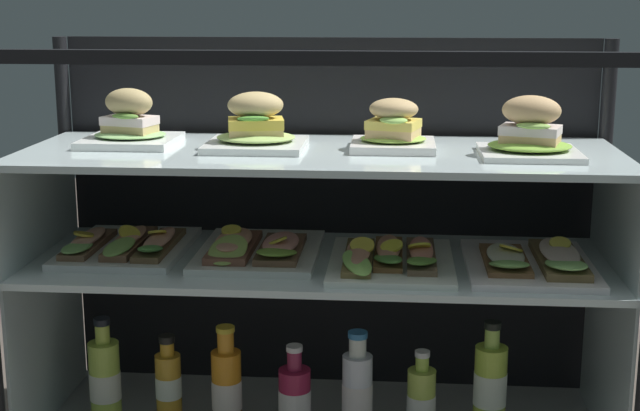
{
  "coord_description": "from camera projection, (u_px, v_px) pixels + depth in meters",
  "views": [
    {
      "loc": [
        0.16,
        -1.92,
        0.99
      ],
      "look_at": [
        0.0,
        0.0,
        0.55
      ],
      "focal_mm": 51.59,
      "sensor_mm": 36.0,
      "label": 1
    }
  ],
  "objects": [
    {
      "name": "juice_bottle_front_right_end",
      "position": [
        227.0,
        386.0,
        2.07
      ],
      "size": [
        0.07,
        0.07,
        0.23
      ],
      "color": "orange",
      "rests_on": "case_base_deck"
    },
    {
      "name": "juice_bottle_front_middle",
      "position": [
        490.0,
        387.0,
        2.03
      ],
      "size": [
        0.07,
        0.07,
        0.26
      ],
      "color": "#B8D743",
      "rests_on": "case_base_deck"
    },
    {
      "name": "open_sandwich_tray_mid_left",
      "position": [
        126.0,
        245.0,
        2.04
      ],
      "size": [
        0.26,
        0.35,
        0.06
      ],
      "color": "white",
      "rests_on": "shelf_lower_glass"
    },
    {
      "name": "juice_bottle_near_post",
      "position": [
        357.0,
        391.0,
        2.03
      ],
      "size": [
        0.07,
        0.07,
        0.24
      ],
      "color": "white",
      "rests_on": "case_base_deck"
    },
    {
      "name": "juice_bottle_front_second",
      "position": [
        295.0,
        397.0,
        2.05
      ],
      "size": [
        0.07,
        0.07,
        0.2
      ],
      "color": "#9F1D40",
      "rests_on": "case_base_deck"
    },
    {
      "name": "open_sandwich_tray_center",
      "position": [
        257.0,
        249.0,
        2.01
      ],
      "size": [
        0.26,
        0.35,
        0.06
      ],
      "color": "white",
      "rests_on": "shelf_lower_glass"
    },
    {
      "name": "shelf_upper_glass",
      "position": [
        320.0,
        154.0,
        1.95
      ],
      "size": [
        1.27,
        0.46,
        0.01
      ],
      "primitive_type": "cube",
      "color": "silver",
      "rests_on": "riser_upper_tier"
    },
    {
      "name": "open_sandwich_tray_far_left",
      "position": [
        534.0,
        261.0,
        1.92
      ],
      "size": [
        0.26,
        0.35,
        0.06
      ],
      "color": "white",
      "rests_on": "shelf_lower_glass"
    },
    {
      "name": "plated_roll_sandwich_mid_left",
      "position": [
        130.0,
        126.0,
        2.02
      ],
      "size": [
        0.2,
        0.2,
        0.12
      ],
      "color": "white",
      "rests_on": "shelf_upper_glass"
    },
    {
      "name": "plated_roll_sandwich_far_left",
      "position": [
        393.0,
        130.0,
        1.95
      ],
      "size": [
        0.18,
        0.18,
        0.11
      ],
      "color": "white",
      "rests_on": "shelf_upper_glass"
    },
    {
      "name": "juice_bottle_tucked_behind",
      "position": [
        168.0,
        385.0,
        2.09
      ],
      "size": [
        0.06,
        0.06,
        0.2
      ],
      "color": "gold",
      "rests_on": "case_base_deck"
    },
    {
      "name": "case_frame",
      "position": [
        325.0,
        217.0,
        2.13
      ],
      "size": [
        1.32,
        0.51,
        0.9
      ],
      "color": "black",
      "rests_on": "ground"
    },
    {
      "name": "juice_bottle_front_fourth",
      "position": [
        421.0,
        400.0,
        2.04
      ],
      "size": [
        0.06,
        0.06,
        0.19
      ],
      "color": "#BCD150",
      "rests_on": "case_base_deck"
    },
    {
      "name": "plated_roll_sandwich_near_left_corner",
      "position": [
        256.0,
        129.0,
        1.96
      ],
      "size": [
        0.21,
        0.21,
        0.12
      ],
      "color": "white",
      "rests_on": "shelf_upper_glass"
    },
    {
      "name": "plated_roll_sandwich_near_right_corner",
      "position": [
        530.0,
        135.0,
        1.87
      ],
      "size": [
        0.2,
        0.2,
        0.12
      ],
      "color": "white",
      "rests_on": "shelf_upper_glass"
    },
    {
      "name": "open_sandwich_tray_near_right_corner",
      "position": [
        390.0,
        257.0,
        1.95
      ],
      "size": [
        0.26,
        0.35,
        0.06
      ],
      "color": "white",
      "rests_on": "shelf_lower_glass"
    },
    {
      "name": "riser_lower_tier",
      "position": [
        320.0,
        346.0,
        2.05
      ],
      "size": [
        1.26,
        0.45,
        0.37
      ],
      "color": "silver",
      "rests_on": "case_base_deck"
    },
    {
      "name": "juice_bottle_front_left_end",
      "position": [
        105.0,
        379.0,
        2.1
      ],
      "size": [
        0.07,
        0.07,
        0.24
      ],
      "color": "#BCDA4F",
      "rests_on": "case_base_deck"
    },
    {
      "name": "shelf_lower_glass",
      "position": [
        320.0,
        262.0,
        2.0
      ],
      "size": [
        1.27,
        0.46,
        0.01
      ],
      "primitive_type": "cube",
      "color": "silver",
      "rests_on": "riser_lower_tier"
    },
    {
      "name": "riser_upper_tier",
      "position": [
        320.0,
        209.0,
        1.98
      ],
      "size": [
        1.26,
        0.45,
        0.22
      ],
      "color": "silver",
      "rests_on": "shelf_lower_glass"
    }
  ]
}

